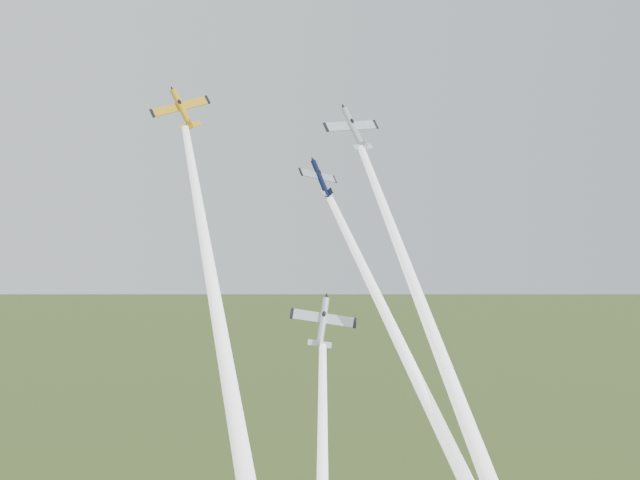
# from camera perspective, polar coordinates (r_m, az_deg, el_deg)

# --- Properties ---
(plane_yellow) EXTENTS (10.18, 5.62, 9.77)m
(plane_yellow) POSITION_cam_1_polar(r_m,az_deg,el_deg) (111.74, -9.79, 9.18)
(plane_yellow) COLOR #ECAA14
(smoke_trail_yellow) EXTENTS (2.91, 36.83, 56.12)m
(smoke_trail_yellow) POSITION_cam_1_polar(r_m,az_deg,el_deg) (93.65, -6.86, -7.80)
(smoke_trail_yellow) COLOR white
(plane_navy) EXTENTS (7.85, 7.41, 7.29)m
(plane_navy) POSITION_cam_1_polar(r_m,az_deg,el_deg) (106.67, 0.01, 4.43)
(plane_navy) COLOR #0C1335
(smoke_trail_navy) EXTENTS (18.61, 37.64, 61.23)m
(smoke_trail_navy) POSITION_cam_1_polar(r_m,az_deg,el_deg) (97.93, 9.37, -14.64)
(smoke_trail_navy) COLOR white
(plane_silver_right) EXTENTS (10.20, 6.93, 9.00)m
(plane_silver_right) POSITION_cam_1_polar(r_m,az_deg,el_deg) (111.41, 2.41, 7.93)
(plane_silver_right) COLOR silver
(smoke_trail_silver_right) EXTENTS (8.53, 40.61, 62.22)m
(smoke_trail_silver_right) POSITION_cam_1_polar(r_m,az_deg,el_deg) (96.61, 9.69, -10.87)
(smoke_trail_silver_right) COLOR white
(plane_silver_low) EXTENTS (11.04, 8.36, 9.17)m
(plane_silver_low) POSITION_cam_1_polar(r_m,az_deg,el_deg) (103.39, 0.20, -5.84)
(plane_silver_low) COLOR silver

